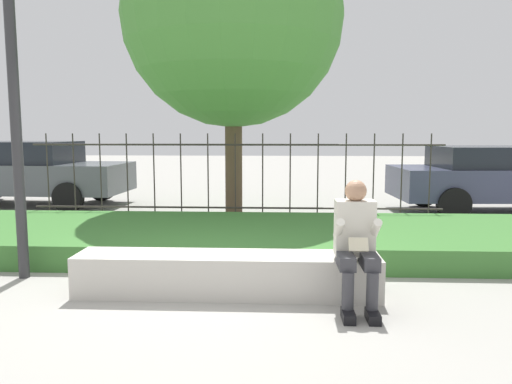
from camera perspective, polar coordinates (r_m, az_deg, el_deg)
ground_plane at (r=5.36m, az=-6.07°, el=-11.52°), size 60.00×60.00×0.00m
stone_bench at (r=5.27m, az=-3.30°, el=-9.65°), size 3.14×0.54×0.43m
person_seated_reader at (r=4.89m, az=11.36°, el=-5.36°), size 0.42×0.73×1.23m
grass_berm at (r=7.28m, az=-3.60°, el=-5.23°), size 9.33×2.70×0.32m
iron_fence at (r=8.91m, az=-2.38°, el=1.59°), size 7.33×0.03×1.66m
car_parked_left at (r=12.65m, az=-25.00°, el=2.14°), size 4.68×2.15×1.47m
car_parked_right at (r=11.60m, az=26.44°, el=1.53°), size 4.62×2.16×1.39m
street_lamp at (r=6.34m, az=-26.17°, el=14.59°), size 0.28×0.28×4.30m
tree_behind_fence at (r=9.77m, az=-2.66°, el=19.38°), size 4.09×4.09×5.85m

